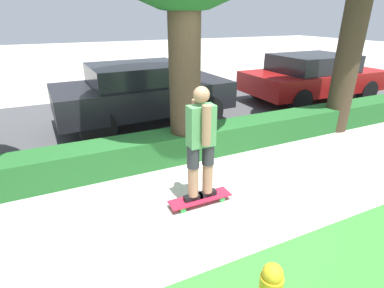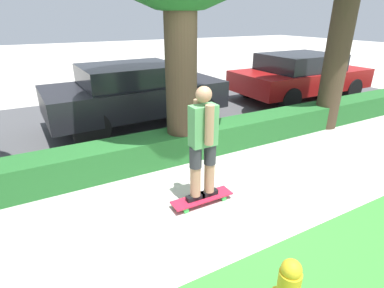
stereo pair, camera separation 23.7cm
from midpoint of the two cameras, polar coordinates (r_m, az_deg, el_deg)
ground_plane at (r=4.26m, az=5.96°, el=-11.52°), size 60.00×60.00×0.00m
street_asphalt at (r=7.79m, az=-10.06°, el=4.77°), size 18.19×5.00×0.01m
hedge_row at (r=5.39m, az=-2.64°, el=-0.48°), size 18.19×0.60×0.52m
skateboard at (r=4.24m, az=3.19°, el=-10.37°), size 0.89×0.24×0.10m
skater_person at (r=3.84m, az=3.47°, el=0.22°), size 0.48×0.40×1.56m
parked_car_middle at (r=7.20m, az=-8.50°, el=9.77°), size 4.06×2.04×1.43m
parked_car_rear at (r=10.06m, az=22.65°, el=11.81°), size 4.27×2.06×1.38m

